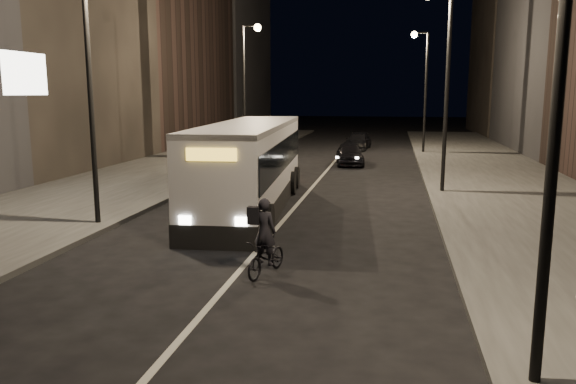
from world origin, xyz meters
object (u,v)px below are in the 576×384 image
at_px(streetlight_right_near, 543,0).
at_px(cyclist_on_bicycle, 266,250).
at_px(streetlight_left_near, 96,53).
at_px(car_near, 350,154).
at_px(car_mid, 281,148).
at_px(streetlight_right_mid, 441,63).
at_px(car_far, 358,141).
at_px(streetlight_right_far, 422,75).
at_px(city_bus, 250,162).
at_px(streetlight_left_far, 248,73).

xyz_separation_m(streetlight_right_near, cyclist_on_bicycle, (-4.63, 4.31, -4.74)).
height_order(streetlight_left_near, car_near, streetlight_left_near).
bearing_deg(cyclist_on_bicycle, car_mid, 117.13).
bearing_deg(streetlight_right_mid, streetlight_right_near, -90.00).
bearing_deg(car_far, streetlight_right_near, -77.63).
xyz_separation_m(streetlight_right_near, car_far, (-4.40, 34.50, -4.77)).
bearing_deg(car_mid, streetlight_left_near, 77.47).
xyz_separation_m(streetlight_right_far, city_bus, (-6.93, -20.11, -3.66)).
distance_m(city_bus, car_mid, 15.79).
bearing_deg(car_near, streetlight_left_near, -117.79).
bearing_deg(streetlight_left_far, streetlight_left_near, -90.00).
bearing_deg(city_bus, car_near, 74.45).
bearing_deg(car_far, streetlight_right_mid, -71.52).
relative_size(streetlight_right_mid, city_bus, 0.69).
bearing_deg(city_bus, streetlight_right_far, 66.70).
height_order(city_bus, cyclist_on_bicycle, city_bus).
bearing_deg(streetlight_left_near, streetlight_right_mid, 36.88).
relative_size(streetlight_right_far, car_far, 1.98).
relative_size(streetlight_right_near, car_mid, 1.93).
bearing_deg(car_far, cyclist_on_bicycle, -85.34).
height_order(city_bus, car_far, city_bus).
height_order(streetlight_right_near, streetlight_left_far, same).
bearing_deg(car_far, streetlight_left_far, -121.29).
xyz_separation_m(streetlight_right_mid, city_bus, (-6.93, -4.11, -3.66)).
distance_m(streetlight_right_mid, streetlight_left_near, 13.33).
xyz_separation_m(streetlight_right_mid, streetlight_left_near, (-10.66, -8.00, 0.00)).
height_order(streetlight_right_near, streetlight_left_near, same).
bearing_deg(streetlight_right_mid, streetlight_left_near, -143.12).
distance_m(streetlight_right_mid, streetlight_left_far, 14.62).
xyz_separation_m(streetlight_right_far, car_mid, (-8.93, -4.48, -4.67)).
height_order(streetlight_right_far, car_mid, streetlight_right_far).
distance_m(streetlight_right_near, car_far, 35.10).
bearing_deg(car_mid, streetlight_right_near, 100.52).
bearing_deg(car_far, car_mid, -117.90).
bearing_deg(cyclist_on_bicycle, streetlight_left_far, 122.18).
distance_m(streetlight_right_near, streetlight_left_near, 13.33).
bearing_deg(streetlight_left_far, streetlight_right_near, -67.70).
distance_m(car_mid, car_far, 8.32).
distance_m(streetlight_right_far, car_far, 6.95).
height_order(streetlight_right_mid, streetlight_left_near, same).
height_order(streetlight_left_far, city_bus, streetlight_left_far).
relative_size(car_mid, car_far, 1.03).
bearing_deg(streetlight_right_far, cyclist_on_bicycle, -99.50).
distance_m(streetlight_right_far, car_mid, 11.03).
relative_size(cyclist_on_bicycle, car_near, 0.48).
xyz_separation_m(streetlight_right_mid, cyclist_on_bicycle, (-4.63, -11.69, -4.74)).
xyz_separation_m(streetlight_left_far, city_bus, (3.73, -14.11, -3.66)).
relative_size(streetlight_left_near, cyclist_on_bicycle, 4.35).
bearing_deg(streetlight_left_far, cyclist_on_bicycle, -74.46).
relative_size(streetlight_left_near, car_near, 2.10).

